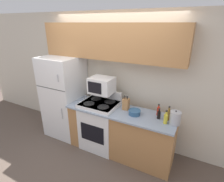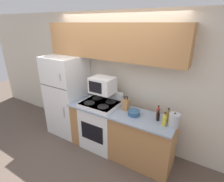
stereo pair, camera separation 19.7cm
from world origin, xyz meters
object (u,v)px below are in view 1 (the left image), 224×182
Objects in this scene: refrigerator at (65,97)px; bottle_hot_sauce at (158,111)px; bowl at (135,112)px; knife_block at (126,104)px; bottle_vinegar at (168,115)px; bottle_cooking_spray at (166,118)px; bottle_soy_sauce at (159,115)px; microwave at (102,85)px; kettle at (175,118)px; stove at (100,124)px.

refrigerator is 8.59× the size of bottle_hot_sauce.
bottle_hot_sauce is (0.36, 0.16, 0.04)m from bowl.
refrigerator is 6.49× the size of knife_block.
bottle_vinegar reaches higher than bottle_cooking_spray.
bowl is 1.15× the size of bottle_soy_sauce.
microwave reaches higher than bottle_cooking_spray.
bottle_hot_sauce is 0.33m from kettle.
kettle is at bearing -0.26° from stove.
microwave is 1.26m from bottle_cooking_spray.
bowl is at bearing 175.20° from bottle_cooking_spray.
stove is at bearing -177.81° from bottle_soy_sauce.
bottle_vinegar is at bearing 3.12° from stove.
bottle_vinegar is 1.33× the size of bottle_soy_sauce.
refrigerator is 2.15m from bottle_cooking_spray.
knife_block is at bearing 152.31° from bowl.
bottle_soy_sauce is (2.02, -0.05, 0.11)m from refrigerator.
bowl is 0.39m from bottle_hot_sauce.
kettle is (0.29, -0.16, 0.03)m from bottle_hot_sauce.
bottle_hot_sauce is (1.05, 0.15, 0.48)m from stove.
kettle reaches higher than bowl.
bowl is at bearing -179.50° from kettle.
bottle_vinegar is 0.13m from kettle.
bottle_cooking_spray is at bearing -11.79° from knife_block.
bottle_soy_sauce is at bearing 7.75° from bowl.
kettle is at bearing 0.50° from bowl.
bottle_hot_sauce is (0.56, 0.06, -0.03)m from knife_block.
stove is at bearing -5.51° from refrigerator.
bottle_cooking_spray is at bearing -51.86° from bottle_hot_sauce.
refrigerator reaches higher than bottle_soy_sauce.
bottle_cooking_spray is 1.22× the size of bottle_soy_sauce.
bottle_cooking_spray is 0.14m from kettle.
bottle_cooking_spray is at bearing -158.87° from kettle.
refrigerator is 1.63m from bowl.
bottle_vinegar is at bearing 82.20° from bottle_cooking_spray.
knife_block is (0.49, 0.10, 0.50)m from stove.
knife_block reaches higher than stove.
refrigerator is at bearing 178.62° from bottle_soy_sauce.
microwave is (-0.01, 0.10, 0.77)m from stove.
bottle_cooking_spray is (0.72, -0.15, -0.02)m from knife_block.
refrigerator is at bearing 176.41° from bowl.
knife_block reaches higher than bottle_cooking_spray.
microwave is at bearing 93.15° from stove.
bottle_hot_sauce is (-0.18, 0.08, -0.02)m from bottle_vinegar.
microwave is at bearing 178.54° from bottle_vinegar.
bottle_hot_sauce is 1.11× the size of bottle_soy_sauce.
bottle_vinegar is 1.09× the size of bottle_cooking_spray.
bottle_soy_sauce reaches higher than bowl.
knife_block is 1.32× the size of bottle_hot_sauce.
bowl is 0.54m from bottle_vinegar.
refrigerator reaches higher than bottle_cooking_spray.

